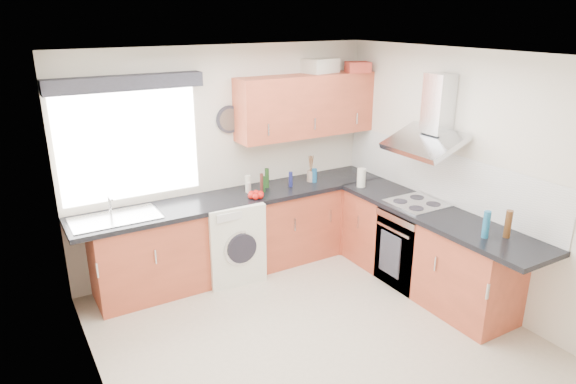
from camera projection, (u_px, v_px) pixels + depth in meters
ground_plane at (312, 335)px, 4.73m from camera, size 3.60×3.60×0.00m
ceiling at (317, 56)px, 3.91m from camera, size 3.60×3.60×0.02m
wall_back at (226, 159)px, 5.78m from camera, size 3.60×0.02×2.50m
wall_front at (491, 309)px, 2.86m from camera, size 3.60×0.02×2.50m
wall_left at (91, 258)px, 3.46m from camera, size 0.02×3.60×2.50m
wall_right at (462, 176)px, 5.19m from camera, size 0.02×3.60×2.50m
window at (130, 145)px, 5.17m from camera, size 1.40×0.02×1.10m
window_blind at (126, 83)px, 4.89m from camera, size 1.50×0.18×0.14m
splashback at (439, 175)px, 5.45m from camera, size 0.01×3.00×0.54m
base_cab_back at (231, 237)px, 5.77m from camera, size 3.00×0.58×0.86m
base_cab_corner at (346, 211)px, 6.53m from camera, size 0.60×0.60×0.86m
base_cab_right at (424, 250)px, 5.44m from camera, size 0.58×2.10×0.86m
worktop_back at (239, 197)px, 5.66m from camera, size 3.60×0.62×0.05m
worktop_right at (438, 215)px, 5.16m from camera, size 0.62×2.42×0.05m
sink at (115, 215)px, 5.00m from camera, size 0.84×0.46×0.10m
oven at (413, 246)px, 5.56m from camera, size 0.56×0.58×0.85m
hob_plate at (417, 203)px, 5.40m from camera, size 0.52×0.52×0.01m
extractor_hood at (431, 122)px, 5.16m from camera, size 0.52×0.78×0.66m
upper_cabinets at (306, 106)px, 5.92m from camera, size 1.70×0.35×0.70m
washing_machine at (230, 238)px, 5.68m from camera, size 0.66×0.65×0.91m
wall_clock at (230, 120)px, 5.62m from camera, size 0.30×0.04×0.30m
casserole at (320, 65)px, 5.97m from camera, size 0.44×0.36×0.16m
storage_box at (358, 67)px, 6.01m from camera, size 0.32×0.30×0.12m
utensil_pot at (311, 176)px, 6.10m from camera, size 0.10×0.10×0.13m
kitchen_roll at (361, 178)px, 5.90m from camera, size 0.12×0.12×0.22m
tomato_cluster at (256, 195)px, 5.56m from camera, size 0.20×0.20×0.07m
jar_0 at (291, 179)px, 5.91m from camera, size 0.05×0.05×0.18m
jar_1 at (267, 178)px, 5.87m from camera, size 0.05×0.05×0.23m
jar_2 at (314, 175)px, 6.07m from camera, size 0.06×0.06×0.16m
jar_3 at (262, 183)px, 5.69m from camera, size 0.04×0.04×0.22m
jar_4 at (249, 188)px, 5.69m from camera, size 0.04×0.04×0.12m
jar_5 at (263, 184)px, 5.73m from camera, size 0.04×0.04×0.18m
jar_6 at (248, 184)px, 5.72m from camera, size 0.06×0.06×0.19m
bottle_0 at (486, 224)px, 4.55m from camera, size 0.06×0.06×0.25m
bottle_1 at (508, 224)px, 4.56m from camera, size 0.06×0.06×0.26m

